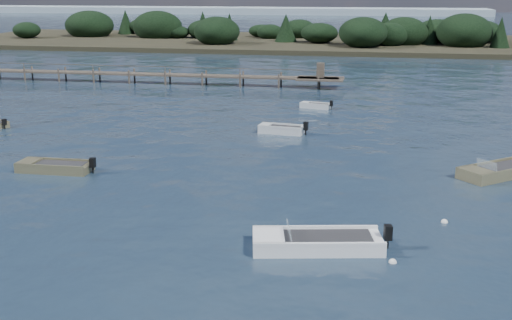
% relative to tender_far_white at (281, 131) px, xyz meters
% --- Properties ---
extents(ground, '(400.00, 400.00, 0.00)m').
position_rel_tender_far_white_xyz_m(ground, '(-3.10, 34.55, -0.18)').
color(ground, '#152333').
rests_on(ground, ground).
extents(tender_far_white, '(3.77, 1.74, 1.27)m').
position_rel_tender_far_white_xyz_m(tender_far_white, '(0.00, 0.00, 0.00)').
color(tender_far_white, silver).
rests_on(tender_far_white, ground).
extents(dinghy_mid_white_b, '(5.15, 4.78, 1.37)m').
position_rel_tender_far_white_xyz_m(dinghy_mid_white_b, '(14.09, -8.71, 0.00)').
color(dinghy_mid_white_b, '#686345').
rests_on(dinghy_mid_white_b, ground).
extents(dinghy_mid_grey, '(4.74, 1.72, 1.20)m').
position_rel_tender_far_white_xyz_m(dinghy_mid_grey, '(-11.80, -12.57, -0.02)').
color(dinghy_mid_grey, '#686345').
rests_on(dinghy_mid_grey, ground).
extents(tender_far_grey_b, '(3.03, 1.65, 1.02)m').
position_rel_tender_far_white_xyz_m(tender_far_grey_b, '(1.53, 10.60, -0.04)').
color(tender_far_grey_b, silver).
rests_on(tender_far_grey_b, ground).
extents(dinghy_mid_white_a, '(5.96, 3.06, 1.37)m').
position_rel_tender_far_white_xyz_m(dinghy_mid_white_a, '(4.66, -21.33, -0.00)').
color(dinghy_mid_white_a, white).
rests_on(dinghy_mid_white_a, ground).
extents(buoy_b, '(0.32, 0.32, 0.32)m').
position_rel_tender_far_white_xyz_m(buoy_b, '(7.80, -22.19, -0.18)').
color(buoy_b, white).
rests_on(buoy_b, ground).
extents(buoy_d, '(0.32, 0.32, 0.32)m').
position_rel_tender_far_white_xyz_m(buoy_d, '(10.26, -17.14, -0.18)').
color(buoy_d, white).
rests_on(buoy_d, ground).
extents(jetty, '(64.50, 3.20, 3.40)m').
position_rel_tender_far_white_xyz_m(jetty, '(-24.85, 22.54, 0.80)').
color(jetty, '#4F453A').
rests_on(jetty, ground).
extents(far_headland, '(190.00, 40.00, 5.80)m').
position_rel_tender_far_white_xyz_m(far_headland, '(21.90, 74.55, 1.79)').
color(far_headland, black).
rests_on(far_headland, ground).
extents(distant_haze, '(280.00, 20.00, 2.40)m').
position_rel_tender_far_white_xyz_m(distant_haze, '(-93.10, 204.55, -0.18)').
color(distant_haze, '#8FA4B1').
rests_on(distant_haze, ground).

